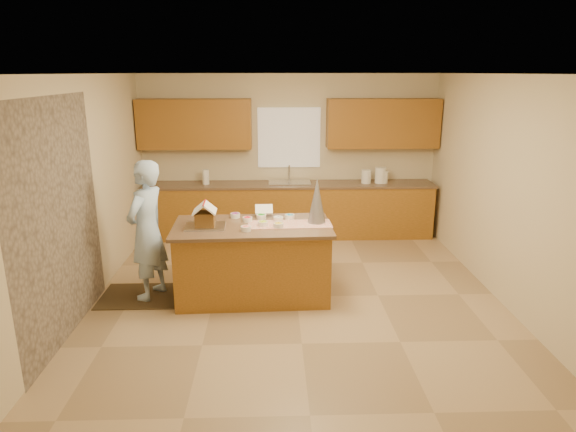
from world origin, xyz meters
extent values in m
plane|color=tan|center=(0.00, 0.00, 0.00)|extent=(5.50, 5.50, 0.00)
plane|color=silver|center=(0.00, 0.00, 2.70)|extent=(5.50, 5.50, 0.00)
plane|color=beige|center=(0.00, 2.75, 1.35)|extent=(5.50, 5.50, 0.00)
plane|color=beige|center=(0.00, -2.75, 1.35)|extent=(5.50, 5.50, 0.00)
plane|color=beige|center=(-2.50, 0.00, 1.35)|extent=(5.50, 5.50, 0.00)
plane|color=beige|center=(2.50, 0.00, 1.35)|extent=(5.50, 5.50, 0.00)
plane|color=gray|center=(-2.48, -0.80, 1.25)|extent=(0.00, 2.50, 2.50)
cube|color=white|center=(0.00, 2.72, 1.65)|extent=(1.05, 0.03, 1.00)
cube|color=#9F5E21|center=(0.00, 2.45, 0.44)|extent=(4.80, 0.60, 0.88)
cube|color=brown|center=(0.00, 2.45, 0.90)|extent=(4.85, 0.63, 0.04)
cube|color=brown|center=(-1.55, 2.57, 1.90)|extent=(1.85, 0.35, 0.80)
cube|color=brown|center=(1.55, 2.57, 1.90)|extent=(1.85, 0.35, 0.80)
cube|color=silver|center=(0.00, 2.45, 0.89)|extent=(0.70, 0.45, 0.12)
cylinder|color=silver|center=(0.00, 2.63, 1.06)|extent=(0.03, 0.03, 0.28)
cube|color=#9F5E21|center=(-0.54, 0.05, 0.45)|extent=(1.86, 0.97, 0.89)
cube|color=brown|center=(-0.54, 0.05, 0.91)|extent=(1.94, 1.06, 0.04)
cube|color=#A0250B|center=(-0.08, 0.06, 0.94)|extent=(1.03, 0.40, 0.01)
cube|color=silver|center=(-1.10, -0.02, 0.95)|extent=(0.48, 0.36, 0.03)
cube|color=white|center=(-0.40, 0.44, 1.02)|extent=(0.23, 0.18, 0.10)
cone|color=silver|center=(0.25, 0.12, 1.21)|extent=(0.23, 0.23, 0.56)
cube|color=black|center=(-1.87, 0.07, 0.01)|extent=(1.17, 0.76, 0.01)
imported|color=#AECEF7|center=(-1.82, 0.07, 0.87)|extent=(0.62, 0.74, 1.72)
cylinder|color=white|center=(1.29, 2.45, 1.03)|extent=(0.16, 0.16, 0.22)
cylinder|color=white|center=(1.53, 2.45, 1.05)|extent=(0.18, 0.18, 0.26)
cylinder|color=white|center=(1.59, 2.45, 1.02)|extent=(0.14, 0.14, 0.20)
cylinder|color=white|center=(-1.40, 2.45, 1.04)|extent=(0.11, 0.11, 0.24)
cube|color=brown|center=(-1.10, -0.02, 1.04)|extent=(0.23, 0.25, 0.16)
cube|color=white|center=(-1.16, -0.03, 1.18)|extent=(0.16, 0.29, 0.13)
cube|color=white|center=(-1.03, -0.02, 1.18)|extent=(0.16, 0.29, 0.13)
cylinder|color=red|center=(-1.10, -0.02, 1.23)|extent=(0.03, 0.28, 0.02)
cylinder|color=#C6E624|center=(-0.41, 0.01, 0.96)|extent=(0.12, 0.12, 0.06)
cylinder|color=green|center=(-0.43, 0.32, 0.96)|extent=(0.12, 0.12, 0.06)
cylinder|color=#9A3394|center=(-0.77, 0.39, 0.96)|extent=(0.12, 0.12, 0.06)
cylinder|color=gold|center=(-0.22, -0.06, 0.96)|extent=(0.12, 0.12, 0.06)
cylinder|color=#3497C5|center=(-0.08, 0.30, 0.96)|extent=(0.12, 0.12, 0.06)
cylinder|color=silver|center=(-0.22, 0.21, 0.96)|extent=(0.12, 0.12, 0.06)
cylinder|color=#FB8377|center=(-0.61, -0.18, 0.96)|extent=(0.12, 0.12, 0.06)
cylinder|color=red|center=(-0.60, 0.20, 0.96)|extent=(0.12, 0.12, 0.06)
camera|label=1|loc=(-0.30, -5.77, 2.72)|focal=31.28mm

